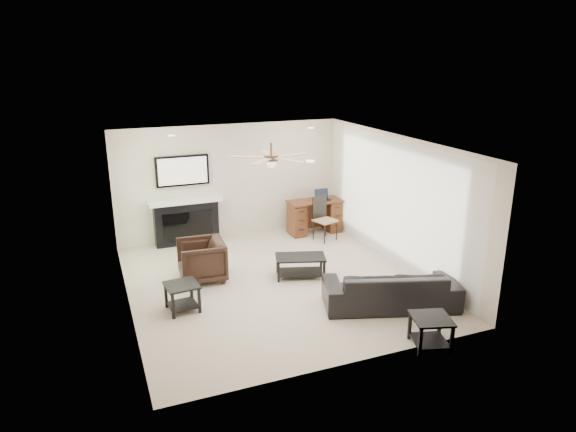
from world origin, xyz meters
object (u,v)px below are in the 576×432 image
at_px(fireplace_unit, 185,201).
at_px(desk, 315,217).
at_px(sofa, 391,288).
at_px(coffee_table, 300,266).
at_px(armchair, 202,260).

bearing_deg(fireplace_unit, desk, -7.44).
xyz_separation_m(sofa, coffee_table, (-0.90, 1.60, -0.11)).
xyz_separation_m(armchair, coffee_table, (1.70, -0.55, -0.17)).
distance_m(armchair, fireplace_unit, 2.07).
bearing_deg(fireplace_unit, sofa, -59.04).
bearing_deg(desk, fireplace_unit, 172.56).
distance_m(sofa, desk, 3.77).
bearing_deg(sofa, fireplace_unit, -40.92).
bearing_deg(desk, coffee_table, -120.53).
height_order(armchair, fireplace_unit, fireplace_unit).
height_order(coffee_table, desk, desk).
relative_size(sofa, armchair, 2.62).
bearing_deg(coffee_table, armchair, 179.87).
bearing_deg(armchair, desk, 121.76).
relative_size(armchair, desk, 0.67).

